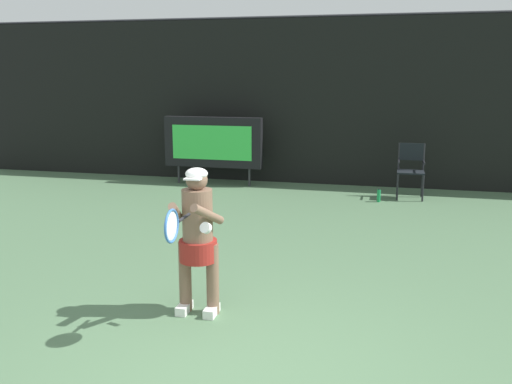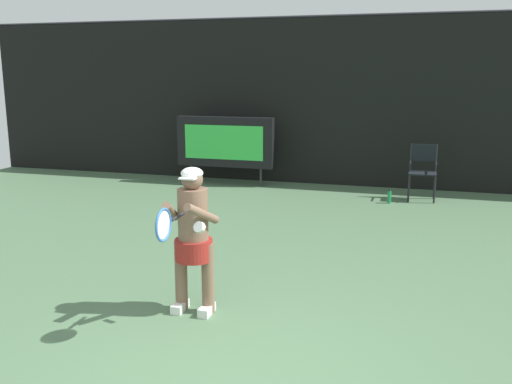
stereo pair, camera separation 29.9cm
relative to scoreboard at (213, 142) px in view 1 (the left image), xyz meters
name	(u,v)px [view 1 (the left image)]	position (x,y,z in m)	size (l,w,h in m)	color
backdrop_screen	(343,103)	(2.76, 0.69, 0.86)	(18.00, 0.12, 3.66)	black
scoreboard	(213,142)	(0.00, 0.00, 0.00)	(2.20, 0.21, 1.50)	black
umpire_chair	(411,167)	(4.22, -0.38, -0.33)	(0.52, 0.44, 1.08)	black
water_bottle	(379,196)	(3.64, -0.89, -0.82)	(0.07, 0.07, 0.27)	#1B8C48
tennis_player	(198,234)	(1.97, -6.57, -0.10)	(0.54, 0.62, 1.53)	white
tennis_racket	(173,225)	(1.97, -7.21, 0.17)	(0.03, 0.60, 0.31)	black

